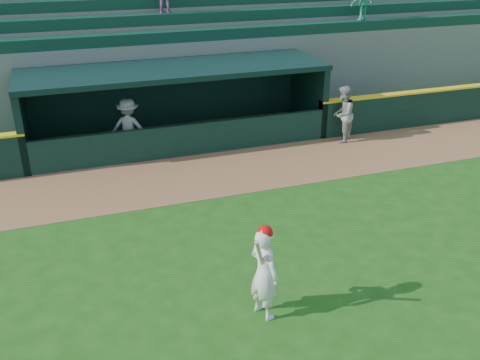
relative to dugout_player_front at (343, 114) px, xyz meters
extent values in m
plane|color=#1F4E13|center=(-5.04, -6.02, -0.92)|extent=(120.00, 120.00, 0.00)
cube|color=#915E3A|center=(-5.04, -1.12, -0.91)|extent=(40.00, 3.00, 0.01)
imported|color=gray|center=(0.00, 0.00, 0.00)|extent=(1.13, 1.12, 1.84)
imported|color=#9E9F99|center=(-6.65, 1.07, -0.03)|extent=(1.31, 1.06, 1.78)
cube|color=slate|center=(-5.04, 1.68, -0.90)|extent=(9.00, 2.60, 0.04)
cube|color=black|center=(-9.64, 1.68, 0.23)|extent=(0.20, 2.60, 2.30)
cube|color=black|center=(-0.44, 1.68, 0.23)|extent=(0.20, 2.60, 2.30)
cube|color=black|center=(-5.04, 2.98, 0.23)|extent=(9.40, 0.20, 2.30)
cube|color=black|center=(-5.04, 1.68, 1.46)|extent=(9.40, 2.80, 0.16)
cube|color=black|center=(-5.04, 0.46, -0.42)|extent=(9.00, 0.16, 1.00)
cube|color=brown|center=(-5.04, 2.48, -0.67)|extent=(8.40, 0.45, 0.10)
cube|color=slate|center=(-5.04, 3.51, 0.54)|extent=(34.00, 0.85, 2.91)
cube|color=#0F3828|center=(-5.04, 3.39, 2.17)|extent=(34.00, 0.60, 0.36)
cube|color=slate|center=(-5.04, 4.36, 0.76)|extent=(34.00, 0.85, 3.36)
cube|color=#0F3828|center=(-5.04, 4.24, 2.62)|extent=(34.00, 0.60, 0.36)
cube|color=slate|center=(-5.04, 5.21, 0.99)|extent=(34.00, 0.85, 3.81)
cube|color=#0F3828|center=(-5.04, 5.09, 3.07)|extent=(34.00, 0.60, 0.36)
cube|color=slate|center=(-5.04, 6.06, 1.21)|extent=(34.00, 0.85, 4.26)
cube|color=slate|center=(-5.04, 6.91, 1.44)|extent=(34.00, 0.85, 4.71)
cube|color=slate|center=(-5.04, 7.76, 1.66)|extent=(34.00, 0.85, 5.16)
cube|color=slate|center=(-5.04, 8.61, 1.89)|extent=(34.00, 0.85, 5.61)
cube|color=slate|center=(-5.04, 9.18, 1.89)|extent=(34.50, 0.30, 5.61)
imported|color=white|center=(-5.60, -7.29, -0.05)|extent=(0.61, 0.74, 1.74)
sphere|color=red|center=(-5.60, -7.29, 0.75)|extent=(0.27, 0.27, 0.27)
cylinder|color=#D6B789|center=(-5.78, -7.51, 0.52)|extent=(0.33, 0.44, 0.76)
camera|label=1|loc=(-8.52, -14.40, 5.28)|focal=40.00mm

